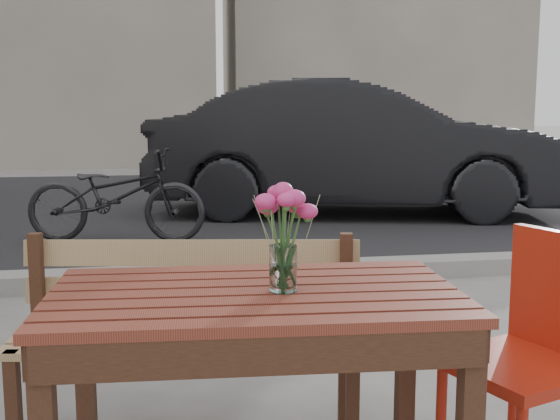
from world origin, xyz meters
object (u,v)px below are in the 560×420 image
main_vase (283,224)px  bicycle (116,196)px  parked_car (355,148)px  red_chair (538,343)px  main_table (255,330)px

main_vase → bicycle: (-0.73, 4.55, -0.47)m
parked_car → bicycle: bearing=129.7°
red_chair → parked_car: size_ratio=0.18×
main_table → red_chair: red_chair is taller
bicycle → main_vase: bearing=-159.1°
main_table → bicycle: (-0.66, 4.53, -0.17)m
main_table → bicycle: size_ratio=0.73×
main_table → parked_car: bearing=75.2°
red_chair → main_vase: bearing=-103.5°
main_table → parked_car: 6.14m
parked_car → bicycle: parked_car is taller
main_vase → parked_car: 6.13m
red_chair → main_vase: size_ratio=2.70×
parked_car → main_table: bearing=174.8°
red_chair → bicycle: (-1.57, 4.47, -0.05)m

